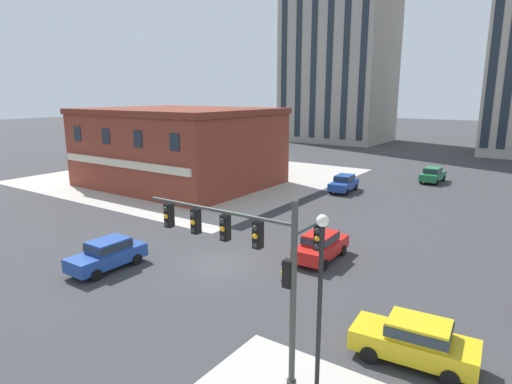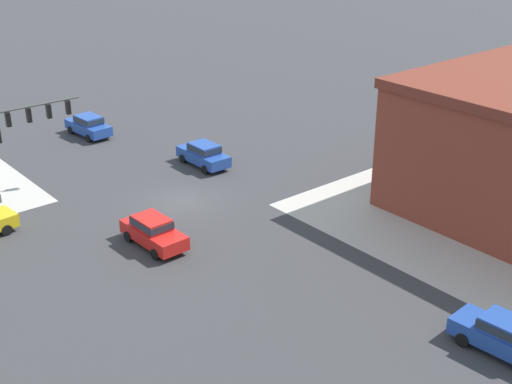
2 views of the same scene
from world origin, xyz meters
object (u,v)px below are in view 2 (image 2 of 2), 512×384
object	(u,v)px
traffic_signal_main	(14,133)
car_main_southbound_far	(204,154)
car_main_mid	(504,335)
car_cross_far	(153,231)
car_cross_eastbound	(88,125)

from	to	relation	value
traffic_signal_main	car_main_southbound_far	size ratio (longest dim) A/B	1.49
traffic_signal_main	car_main_mid	distance (m)	30.68
car_main_mid	car_cross_far	distance (m)	19.06
traffic_signal_main	car_main_mid	bearing A→B (deg)	107.74
car_cross_far	car_main_mid	bearing A→B (deg)	109.41
car_main_southbound_far	car_main_mid	size ratio (longest dim) A/B	0.97
car_cross_eastbound	car_main_mid	bearing A→B (deg)	90.56
car_cross_eastbound	traffic_signal_main	bearing A→B (deg)	42.39
traffic_signal_main	car_cross_far	xyz separation A→B (m)	(-2.95, 11.06, -3.44)
traffic_signal_main	car_cross_far	distance (m)	11.95
car_main_southbound_far	car_cross_eastbound	xyz separation A→B (m)	(3.27, -11.17, 0.00)
traffic_signal_main	car_cross_eastbound	distance (m)	12.56
traffic_signal_main	car_cross_eastbound	size ratio (longest dim) A/B	1.45
traffic_signal_main	car_main_southbound_far	distance (m)	13.03
car_main_southbound_far	car_main_mid	distance (m)	26.17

